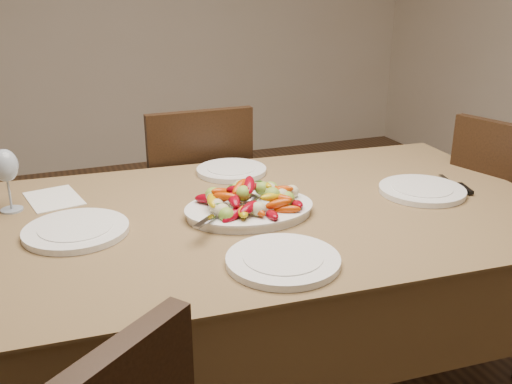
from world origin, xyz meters
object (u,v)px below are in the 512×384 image
object	(u,v)px
serving_platter	(249,211)
plate_near	(283,261)
dining_table	(256,319)
plate_right	(422,191)
wine_glass	(7,179)
chair_far	(191,209)
plate_far	(231,171)
plate_left	(76,231)

from	to	relation	value
serving_platter	plate_near	world-z (taller)	serving_platter
dining_table	serving_platter	size ratio (longest dim) A/B	4.91
serving_platter	plate_right	size ratio (longest dim) A/B	1.34
plate_right	plate_near	distance (m)	0.69
wine_glass	dining_table	bearing A→B (deg)	-21.38
serving_platter	plate_near	size ratio (longest dim) A/B	1.32
serving_platter	plate_right	distance (m)	0.59
chair_far	plate_far	size ratio (longest dim) A/B	3.77
plate_near	chair_far	bearing A→B (deg)	87.43
dining_table	plate_right	distance (m)	0.69
plate_far	wine_glass	size ratio (longest dim) A/B	1.23
serving_platter	plate_right	xyz separation A→B (m)	(0.59, -0.03, -0.00)
plate_far	plate_near	bearing A→B (deg)	-98.64
plate_left	plate_near	size ratio (longest dim) A/B	1.01
dining_table	plate_right	bearing A→B (deg)	-5.11
dining_table	plate_right	xyz separation A→B (m)	(0.56, -0.05, 0.39)
chair_far	plate_left	size ratio (longest dim) A/B	3.31
plate_near	wine_glass	distance (m)	0.88
plate_far	plate_left	bearing A→B (deg)	-148.79
chair_far	wine_glass	bearing A→B (deg)	35.19
plate_right	plate_far	xyz separation A→B (m)	(-0.52, 0.42, 0.00)
plate_right	plate_far	size ratio (longest dim) A/B	1.11
plate_left	serving_platter	bearing A→B (deg)	-5.28
plate_right	plate_left	bearing A→B (deg)	175.95
plate_near	wine_glass	size ratio (longest dim) A/B	1.39
serving_platter	plate_left	world-z (taller)	serving_platter
dining_table	plate_right	world-z (taller)	plate_right
dining_table	plate_left	distance (m)	0.65
plate_left	wine_glass	distance (m)	0.31
dining_table	plate_left	bearing A→B (deg)	177.10
serving_platter	plate_right	bearing A→B (deg)	-3.03
plate_left	plate_near	distance (m)	0.59
chair_far	plate_left	bearing A→B (deg)	54.42
chair_far	plate_far	xyz separation A→B (m)	(0.06, -0.40, 0.29)
dining_table	wine_glass	bearing A→B (deg)	158.62
plate_far	wine_glass	world-z (taller)	wine_glass
plate_far	plate_near	world-z (taller)	same
dining_table	serving_platter	distance (m)	0.39
plate_near	plate_right	bearing A→B (deg)	25.08
chair_far	plate_left	xyz separation A→B (m)	(-0.51, -0.74, 0.29)
plate_far	wine_glass	xyz separation A→B (m)	(-0.74, -0.10, 0.09)
chair_far	plate_near	size ratio (longest dim) A/B	3.35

